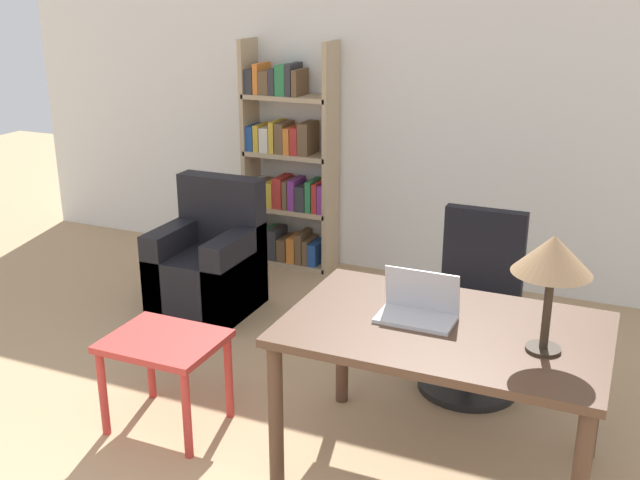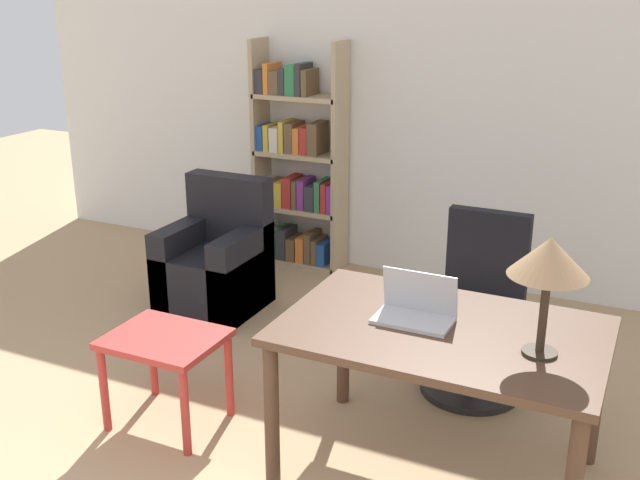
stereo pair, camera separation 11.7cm
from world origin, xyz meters
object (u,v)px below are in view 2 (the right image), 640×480
table_lamp (549,260)px  armchair (216,266)px  laptop (416,310)px  side_table_blue (165,351)px  bookshelf (297,171)px  desk (441,347)px  office_chair (478,315)px

table_lamp → armchair: table_lamp is taller
laptop → table_lamp: bearing=-9.6°
side_table_blue → bookshelf: (-0.49, 2.47, 0.36)m
laptop → bookshelf: (-1.77, 2.26, -0.03)m
side_table_blue → bookshelf: 2.55m
side_table_blue → bookshelf: bookshelf is taller
table_lamp → armchair: bearing=152.5°
desk → office_chair: office_chair is taller
desk → laptop: (-0.14, 0.03, 0.15)m
laptop → armchair: (-1.88, 1.18, -0.50)m
desk → laptop: bearing=169.2°
office_chair → armchair: size_ratio=1.10×
laptop → armchair: bearing=147.9°
armchair → bookshelf: bearing=84.2°
laptop → office_chair: (0.09, 0.88, -0.38)m
side_table_blue → armchair: (-0.60, 1.40, -0.11)m
bookshelf → armchair: bearing=-95.8°
table_lamp → office_chair: table_lamp is taller
laptop → armchair: 2.28m
desk → table_lamp: (0.44, -0.07, 0.52)m
bookshelf → office_chair: bearing=-36.4°
office_chair → bookshelf: size_ratio=0.56×
armchair → laptop: bearing=-32.1°
table_lamp → bookshelf: size_ratio=0.28×
desk → laptop: 0.20m
table_lamp → laptop: bearing=170.4°
desk → table_lamp: table_lamp is taller
table_lamp → side_table_blue: (-1.85, -0.12, -0.76)m
desk → armchair: 2.38m
desk → table_lamp: bearing=-9.3°
side_table_blue → armchair: size_ratio=0.62×
office_chair → armchair: (-1.97, 0.30, -0.13)m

